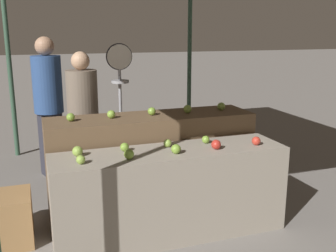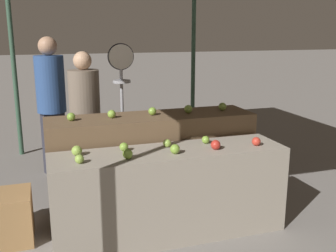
{
  "view_description": "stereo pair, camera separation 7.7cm",
  "coord_description": "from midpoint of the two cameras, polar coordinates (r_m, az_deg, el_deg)",
  "views": [
    {
      "loc": [
        -1.13,
        -3.15,
        1.85
      ],
      "look_at": [
        0.08,
        0.3,
        0.96
      ],
      "focal_mm": 42.0,
      "sensor_mm": 36.0,
      "label": 1
    },
    {
      "loc": [
        -1.05,
        -3.18,
        1.85
      ],
      "look_at": [
        0.08,
        0.3,
        0.96
      ],
      "focal_mm": 42.0,
      "sensor_mm": 36.0,
      "label": 2
    }
  ],
  "objects": [
    {
      "name": "display_counter_back",
      "position": [
        4.15,
        -2.93,
        -5.32
      ],
      "size": [
        2.12,
        0.55,
        1.01
      ],
      "primitive_type": "cube",
      "color": "brown",
      "rests_on": "ground_plane"
    },
    {
      "name": "display_counter_front",
      "position": [
        3.65,
        -0.22,
        -9.7
      ],
      "size": [
        2.12,
        0.55,
        0.81
      ],
      "primitive_type": "cube",
      "color": "gray",
      "rests_on": "ground_plane"
    },
    {
      "name": "apple_front_0",
      "position": [
        3.23,
        -13.22,
        -4.78
      ],
      "size": [
        0.07,
        0.07,
        0.07
      ],
      "primitive_type": "sphere",
      "color": "#8EB247",
      "rests_on": "display_counter_front"
    },
    {
      "name": "wooden_crate_side",
      "position": [
        3.87,
        -23.01,
        -12.37
      ],
      "size": [
        0.45,
        0.45,
        0.45
      ],
      "primitive_type": "cube",
      "color": "#9E7547",
      "rests_on": "ground_plane"
    },
    {
      "name": "apple_front_5",
      "position": [
        3.43,
        -13.62,
        -3.6
      ],
      "size": [
        0.09,
        0.09,
        0.09
      ],
      "primitive_type": "sphere",
      "color": "#8EB247",
      "rests_on": "display_counter_front"
    },
    {
      "name": "apple_front_6",
      "position": [
        3.5,
        -6.95,
        -3.06
      ],
      "size": [
        0.08,
        0.08,
        0.08
      ],
      "primitive_type": "sphere",
      "color": "#7AA338",
      "rests_on": "display_counter_front"
    },
    {
      "name": "apple_front_2",
      "position": [
        3.4,
        0.51,
        -3.36
      ],
      "size": [
        0.09,
        0.09,
        0.09
      ],
      "primitive_type": "sphere",
      "color": "#7AA338",
      "rests_on": "display_counter_front"
    },
    {
      "name": "apple_back_3",
      "position": [
        4.12,
        2.31,
        2.49
      ],
      "size": [
        0.09,
        0.09,
        0.09
      ],
      "primitive_type": "sphere",
      "color": "#8EB247",
      "rests_on": "display_counter_back"
    },
    {
      "name": "apple_back_0",
      "position": [
        3.86,
        -14.51,
        1.24
      ],
      "size": [
        0.08,
        0.08,
        0.08
      ],
      "primitive_type": "sphere",
      "color": "#7AA338",
      "rests_on": "display_counter_back"
    },
    {
      "name": "apple_front_3",
      "position": [
        3.55,
        6.38,
        -2.69
      ],
      "size": [
        0.09,
        0.09,
        0.09
      ],
      "primitive_type": "sphere",
      "color": "#B72D23",
      "rests_on": "display_counter_front"
    },
    {
      "name": "apple_back_2",
      "position": [
        4.01,
        -2.92,
        2.15
      ],
      "size": [
        0.08,
        0.08,
        0.08
      ],
      "primitive_type": "sphere",
      "color": "#7AA338",
      "rests_on": "display_counter_back"
    },
    {
      "name": "person_vendor_at_scale",
      "position": [
        4.76,
        -12.7,
        2.19
      ],
      "size": [
        0.37,
        0.37,
        1.62
      ],
      "rotation": [
        0.0,
        0.0,
        3.17
      ],
      "color": "#2D2D38",
      "rests_on": "ground_plane"
    },
    {
      "name": "apple_front_8",
      "position": [
        3.73,
        4.91,
        -1.97
      ],
      "size": [
        0.07,
        0.07,
        0.07
      ],
      "primitive_type": "sphere",
      "color": "#7AA338",
      "rests_on": "display_counter_front"
    },
    {
      "name": "apple_front_7",
      "position": [
        3.6,
        -0.68,
        -2.5
      ],
      "size": [
        0.08,
        0.08,
        0.08
      ],
      "primitive_type": "sphere",
      "color": "#8EB247",
      "rests_on": "display_counter_front"
    },
    {
      "name": "ground_plane",
      "position": [
        3.83,
        -0.21,
        -15.29
      ],
      "size": [
        60.0,
        60.0,
        0.0
      ],
      "primitive_type": "plane",
      "color": "slate"
    },
    {
      "name": "produce_scale",
      "position": [
        4.54,
        -7.46,
        6.07
      ],
      "size": [
        0.3,
        0.2,
        1.72
      ],
      "color": "#99999E",
      "rests_on": "ground_plane"
    },
    {
      "name": "apple_front_4",
      "position": [
        3.74,
        12.1,
        -2.13
      ],
      "size": [
        0.08,
        0.08,
        0.08
      ],
      "primitive_type": "sphere",
      "color": "red",
      "rests_on": "display_counter_front"
    },
    {
      "name": "apple_front_1",
      "position": [
        3.28,
        -6.35,
        -4.1
      ],
      "size": [
        0.09,
        0.09,
        0.09
      ],
      "primitive_type": "sphere",
      "color": "#7AA338",
      "rests_on": "display_counter_front"
    },
    {
      "name": "apple_back_4",
      "position": [
        4.3,
        7.23,
        2.85
      ],
      "size": [
        0.09,
        0.09,
        0.09
      ],
      "primitive_type": "sphere",
      "color": "#8EB247",
      "rests_on": "display_counter_back"
    },
    {
      "name": "apple_back_1",
      "position": [
        3.91,
        -8.8,
        1.69
      ],
      "size": [
        0.08,
        0.08,
        0.08
      ],
      "primitive_type": "sphere",
      "color": "#84AD3D",
      "rests_on": "display_counter_back"
    },
    {
      "name": "person_customer_left",
      "position": [
        5.26,
        -17.4,
        4.09
      ],
      "size": [
        0.46,
        0.46,
        1.78
      ],
      "rotation": [
        0.0,
        0.0,
        3.46
      ],
      "color": "#2D2D38",
      "rests_on": "ground_plane"
    }
  ]
}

